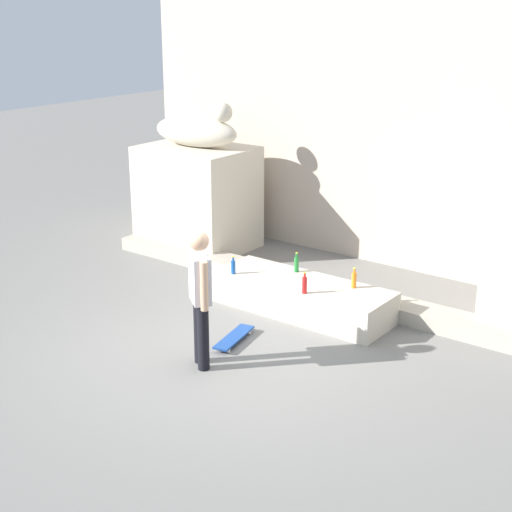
{
  "coord_description": "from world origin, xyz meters",
  "views": [
    {
      "loc": [
        5.48,
        -6.55,
        4.19
      ],
      "look_at": [
        -0.01,
        0.69,
        1.1
      ],
      "focal_mm": 54.07,
      "sensor_mm": 36.0,
      "label": 1
    }
  ],
  "objects_px": {
    "bottle_red": "(305,285)",
    "skater": "(200,293)",
    "skateboard": "(234,337)",
    "statue_reclining_left": "(198,130)",
    "bottle_orange": "(354,280)",
    "bottle_blue": "(233,267)",
    "bottle_green": "(297,264)"
  },
  "relations": [
    {
      "from": "statue_reclining_left",
      "to": "skater",
      "type": "height_order",
      "value": "statue_reclining_left"
    },
    {
      "from": "bottle_blue",
      "to": "skater",
      "type": "bearing_deg",
      "value": -62.22
    },
    {
      "from": "skater",
      "to": "bottle_blue",
      "type": "height_order",
      "value": "skater"
    },
    {
      "from": "bottle_red",
      "to": "skater",
      "type": "bearing_deg",
      "value": -99.91
    },
    {
      "from": "bottle_orange",
      "to": "bottle_blue",
      "type": "height_order",
      "value": "bottle_orange"
    },
    {
      "from": "statue_reclining_left",
      "to": "bottle_red",
      "type": "height_order",
      "value": "statue_reclining_left"
    },
    {
      "from": "skater",
      "to": "bottle_blue",
      "type": "relative_size",
      "value": 6.42
    },
    {
      "from": "statue_reclining_left",
      "to": "skateboard",
      "type": "height_order",
      "value": "statue_reclining_left"
    },
    {
      "from": "bottle_orange",
      "to": "bottle_green",
      "type": "bearing_deg",
      "value": 176.72
    },
    {
      "from": "bottle_orange",
      "to": "bottle_blue",
      "type": "distance_m",
      "value": 1.73
    },
    {
      "from": "skateboard",
      "to": "bottle_red",
      "type": "height_order",
      "value": "bottle_red"
    },
    {
      "from": "bottle_green",
      "to": "bottle_blue",
      "type": "relative_size",
      "value": 1.11
    },
    {
      "from": "statue_reclining_left",
      "to": "bottle_orange",
      "type": "height_order",
      "value": "statue_reclining_left"
    },
    {
      "from": "statue_reclining_left",
      "to": "bottle_orange",
      "type": "bearing_deg",
      "value": -23.0
    },
    {
      "from": "skateboard",
      "to": "bottle_blue",
      "type": "distance_m",
      "value": 1.39
    },
    {
      "from": "skater",
      "to": "bottle_green",
      "type": "relative_size",
      "value": 5.77
    },
    {
      "from": "bottle_red",
      "to": "bottle_orange",
      "type": "bearing_deg",
      "value": 53.69
    },
    {
      "from": "skateboard",
      "to": "bottle_orange",
      "type": "relative_size",
      "value": 2.88
    },
    {
      "from": "skateboard",
      "to": "bottle_orange",
      "type": "bearing_deg",
      "value": -39.79
    },
    {
      "from": "skater",
      "to": "skateboard",
      "type": "distance_m",
      "value": 1.13
    },
    {
      "from": "skater",
      "to": "bottle_blue",
      "type": "bearing_deg",
      "value": -25.17
    },
    {
      "from": "statue_reclining_left",
      "to": "bottle_blue",
      "type": "bearing_deg",
      "value": -44.65
    },
    {
      "from": "bottle_orange",
      "to": "bottle_blue",
      "type": "bearing_deg",
      "value": -161.46
    },
    {
      "from": "bottle_red",
      "to": "bottle_green",
      "type": "xyz_separation_m",
      "value": [
        -0.55,
        0.62,
        -0.0
      ]
    },
    {
      "from": "skateboard",
      "to": "bottle_green",
      "type": "xyz_separation_m",
      "value": [
        -0.15,
        1.62,
        0.51
      ]
    },
    {
      "from": "skater",
      "to": "bottle_red",
      "type": "xyz_separation_m",
      "value": [
        0.3,
        1.73,
        -0.35
      ]
    },
    {
      "from": "statue_reclining_left",
      "to": "bottle_orange",
      "type": "xyz_separation_m",
      "value": [
        3.77,
        -1.17,
        -1.47
      ]
    },
    {
      "from": "statue_reclining_left",
      "to": "bottle_blue",
      "type": "relative_size",
      "value": 6.34
    },
    {
      "from": "bottle_orange",
      "to": "bottle_blue",
      "type": "relative_size",
      "value": 1.1
    },
    {
      "from": "skater",
      "to": "bottle_red",
      "type": "relative_size",
      "value": 5.66
    },
    {
      "from": "bottle_blue",
      "to": "bottle_orange",
      "type": "bearing_deg",
      "value": 18.54
    },
    {
      "from": "bottle_green",
      "to": "bottle_orange",
      "type": "bearing_deg",
      "value": -3.28
    }
  ]
}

